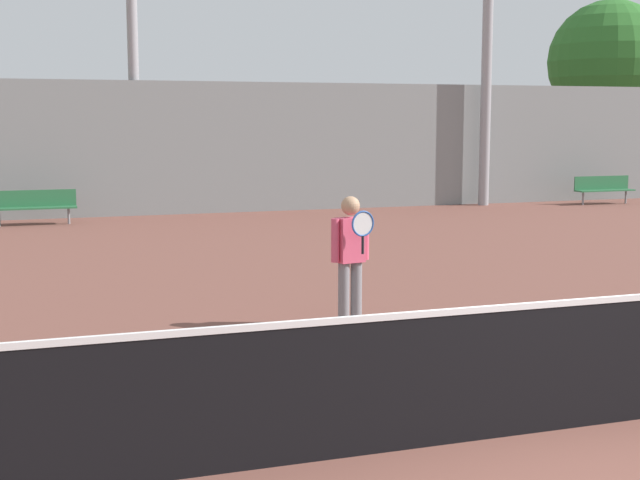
{
  "coord_description": "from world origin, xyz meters",
  "views": [
    {
      "loc": [
        -3.87,
        -6.04,
        2.54
      ],
      "look_at": [
        -0.02,
        5.22,
        0.91
      ],
      "focal_mm": 50.0,
      "sensor_mm": 36.0,
      "label": 1
    }
  ],
  "objects_px": {
    "tennis_net": "(532,367)",
    "light_pole_near_left": "(132,28)",
    "bench_courtside_far": "(603,187)",
    "bench_adjacent_court": "(34,204)",
    "tree_green_broad": "(610,62)",
    "tennis_player": "(351,253)"
  },
  "relations": [
    {
      "from": "light_pole_near_left",
      "to": "tree_green_broad",
      "type": "xyz_separation_m",
      "value": [
        18.36,
        4.87,
        -0.23
      ]
    },
    {
      "from": "tree_green_broad",
      "to": "bench_courtside_far",
      "type": "bearing_deg",
      "value": -126.85
    },
    {
      "from": "tennis_net",
      "to": "light_pole_near_left",
      "type": "distance_m",
      "value": 18.38
    },
    {
      "from": "tennis_player",
      "to": "tennis_net",
      "type": "bearing_deg",
      "value": -100.75
    },
    {
      "from": "bench_courtside_far",
      "to": "bench_adjacent_court",
      "type": "relative_size",
      "value": 0.95
    },
    {
      "from": "tennis_player",
      "to": "light_pole_near_left",
      "type": "distance_m",
      "value": 14.41
    },
    {
      "from": "tennis_net",
      "to": "bench_courtside_far",
      "type": "height_order",
      "value": "tennis_net"
    },
    {
      "from": "tennis_player",
      "to": "bench_courtside_far",
      "type": "bearing_deg",
      "value": 32.64
    },
    {
      "from": "bench_adjacent_court",
      "to": "tennis_net",
      "type": "bearing_deg",
      "value": -77.93
    },
    {
      "from": "tennis_net",
      "to": "tennis_player",
      "type": "distance_m",
      "value": 4.02
    },
    {
      "from": "tennis_net",
      "to": "tree_green_broad",
      "type": "height_order",
      "value": "tree_green_broad"
    },
    {
      "from": "light_pole_near_left",
      "to": "tree_green_broad",
      "type": "bearing_deg",
      "value": 14.86
    },
    {
      "from": "tennis_net",
      "to": "bench_adjacent_court",
      "type": "distance_m",
      "value": 16.67
    },
    {
      "from": "light_pole_near_left",
      "to": "bench_adjacent_court",
      "type": "bearing_deg",
      "value": -149.82
    },
    {
      "from": "tennis_net",
      "to": "light_pole_near_left",
      "type": "height_order",
      "value": "light_pole_near_left"
    },
    {
      "from": "tennis_net",
      "to": "tree_green_broad",
      "type": "xyz_separation_m",
      "value": [
        17.52,
        22.71,
        4.09
      ]
    },
    {
      "from": "tennis_player",
      "to": "tree_green_broad",
      "type": "bearing_deg",
      "value": 35.51
    },
    {
      "from": "tennis_net",
      "to": "bench_adjacent_court",
      "type": "height_order",
      "value": "tennis_net"
    },
    {
      "from": "tennis_net",
      "to": "bench_adjacent_court",
      "type": "relative_size",
      "value": 5.87
    },
    {
      "from": "tennis_player",
      "to": "bench_adjacent_court",
      "type": "relative_size",
      "value": 0.81
    },
    {
      "from": "tennis_net",
      "to": "bench_courtside_far",
      "type": "relative_size",
      "value": 6.17
    },
    {
      "from": "light_pole_near_left",
      "to": "bench_courtside_far",
      "type": "bearing_deg",
      "value": -6.48
    }
  ]
}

